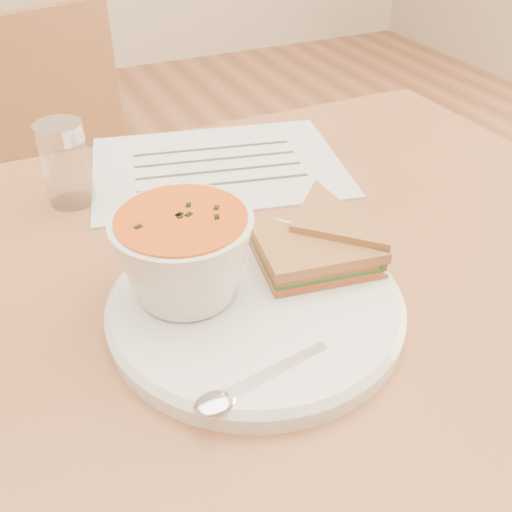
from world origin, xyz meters
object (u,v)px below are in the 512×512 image
dining_table (234,473)px  chair_far (102,247)px  condiment_shaker (66,164)px  soup_bowl (185,260)px  plate (255,306)px

dining_table → chair_far: chair_far is taller
chair_far → condiment_shaker: size_ratio=8.47×
dining_table → condiment_shaker: (-0.12, 0.21, 0.43)m
soup_bowl → condiment_shaker: same height
plate → soup_bowl: 0.08m
chair_far → plate: size_ratio=3.10×
condiment_shaker → plate: bearing=-67.6°
plate → chair_far: bearing=94.7°
chair_far → condiment_shaker: bearing=59.6°
plate → condiment_shaker: size_ratio=2.73×
plate → condiment_shaker: condiment_shaker is taller
chair_far → condiment_shaker: 0.52m
plate → condiment_shaker: (-0.12, 0.28, 0.04)m
chair_far → condiment_shaker: chair_far is taller
dining_table → condiment_shaker: bearing=120.2°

